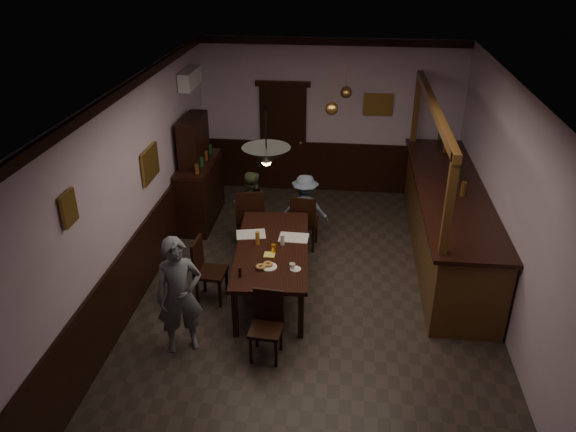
# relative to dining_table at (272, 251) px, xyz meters

# --- Properties ---
(room) EXTENTS (5.01, 8.01, 3.01)m
(room) POSITION_rel_dining_table_xyz_m (0.61, -0.24, 0.81)
(room) COLOR #2D2621
(room) RESTS_ON ground
(dining_table) EXTENTS (1.17, 2.27, 0.75)m
(dining_table) POSITION_rel_dining_table_xyz_m (0.00, 0.00, 0.00)
(dining_table) COLOR black
(dining_table) RESTS_ON ground
(chair_far_left) EXTENTS (0.55, 0.55, 1.07)m
(chair_far_left) POSITION_rel_dining_table_xyz_m (-0.53, 1.23, -0.10)
(chair_far_left) COLOR black
(chair_far_left) RESTS_ON ground
(chair_far_right) EXTENTS (0.45, 0.45, 0.96)m
(chair_far_right) POSITION_rel_dining_table_xyz_m (0.34, 1.30, -0.16)
(chair_far_right) COLOR black
(chair_far_right) RESTS_ON ground
(chair_near) EXTENTS (0.41, 0.41, 0.88)m
(chair_near) POSITION_rel_dining_table_xyz_m (0.11, -1.32, -0.20)
(chair_near) COLOR black
(chair_near) RESTS_ON ground
(chair_side) EXTENTS (0.44, 0.44, 0.94)m
(chair_side) POSITION_rel_dining_table_xyz_m (-0.91, -0.26, -0.17)
(chair_side) COLOR black
(chair_side) RESTS_ON ground
(person_standing) EXTENTS (0.67, 0.58, 1.55)m
(person_standing) POSITION_rel_dining_table_xyz_m (-0.95, -1.33, 0.09)
(person_standing) COLOR slate
(person_standing) RESTS_ON ground
(person_seated_left) EXTENTS (0.62, 0.49, 1.24)m
(person_seated_left) POSITION_rel_dining_table_xyz_m (-0.57, 1.51, -0.06)
(person_seated_left) COLOR #445030
(person_seated_left) RESTS_ON ground
(person_seated_right) EXTENTS (0.78, 0.47, 1.19)m
(person_seated_right) POSITION_rel_dining_table_xyz_m (0.33, 1.58, -0.09)
(person_seated_right) COLOR slate
(person_seated_right) RESTS_ON ground
(newspaper_left) EXTENTS (0.47, 0.38, 0.01)m
(newspaper_left) POSITION_rel_dining_table_xyz_m (-0.36, 0.33, 0.07)
(newspaper_left) COLOR silver
(newspaper_left) RESTS_ON dining_table
(newspaper_right) EXTENTS (0.43, 0.31, 0.01)m
(newspaper_right) POSITION_rel_dining_table_xyz_m (0.27, 0.30, 0.07)
(newspaper_right) COLOR silver
(newspaper_right) RESTS_ON dining_table
(napkin) EXTENTS (0.16, 0.16, 0.00)m
(napkin) POSITION_rel_dining_table_xyz_m (-0.01, -0.21, 0.07)
(napkin) COLOR #E2E755
(napkin) RESTS_ON dining_table
(saucer) EXTENTS (0.15, 0.15, 0.01)m
(saucer) POSITION_rel_dining_table_xyz_m (0.38, -0.54, 0.07)
(saucer) COLOR white
(saucer) RESTS_ON dining_table
(coffee_cup) EXTENTS (0.09, 0.09, 0.07)m
(coffee_cup) POSITION_rel_dining_table_xyz_m (0.34, -0.54, 0.11)
(coffee_cup) COLOR white
(coffee_cup) RESTS_ON saucer
(pastry_plate) EXTENTS (0.22, 0.22, 0.01)m
(pastry_plate) POSITION_rel_dining_table_xyz_m (0.03, -0.53, 0.07)
(pastry_plate) COLOR white
(pastry_plate) RESTS_ON dining_table
(pastry_ring_a) EXTENTS (0.13, 0.13, 0.04)m
(pastry_ring_a) POSITION_rel_dining_table_xyz_m (-0.07, -0.58, 0.10)
(pastry_ring_a) COLOR #C68C47
(pastry_ring_a) RESTS_ON pastry_plate
(pastry_ring_b) EXTENTS (0.13, 0.13, 0.04)m
(pastry_ring_b) POSITION_rel_dining_table_xyz_m (0.01, -0.51, 0.10)
(pastry_ring_b) COLOR #C68C47
(pastry_ring_b) RESTS_ON pastry_plate
(soda_can) EXTENTS (0.07, 0.07, 0.12)m
(soda_can) POSITION_rel_dining_table_xyz_m (0.04, -0.13, 0.12)
(soda_can) COLOR orange
(soda_can) RESTS_ON dining_table
(beer_glass) EXTENTS (0.06, 0.06, 0.20)m
(beer_glass) POSITION_rel_dining_table_xyz_m (-0.22, 0.05, 0.16)
(beer_glass) COLOR #BF721E
(beer_glass) RESTS_ON dining_table
(water_glass) EXTENTS (0.06, 0.06, 0.15)m
(water_glass) POSITION_rel_dining_table_xyz_m (0.13, 0.10, 0.14)
(water_glass) COLOR silver
(water_glass) RESTS_ON dining_table
(pepper_mill) EXTENTS (0.04, 0.04, 0.14)m
(pepper_mill) POSITION_rel_dining_table_xyz_m (-0.31, -0.80, 0.13)
(pepper_mill) COLOR black
(pepper_mill) RESTS_ON dining_table
(sideboard) EXTENTS (0.52, 1.46, 1.93)m
(sideboard) POSITION_rel_dining_table_xyz_m (-1.60, 2.13, 0.09)
(sideboard) COLOR black
(sideboard) RESTS_ON ground
(bar_counter) EXTENTS (1.04, 4.46, 2.50)m
(bar_counter) POSITION_rel_dining_table_xyz_m (2.60, 1.37, -0.05)
(bar_counter) COLOR #472B13
(bar_counter) RESTS_ON ground
(door_back) EXTENTS (0.90, 0.06, 2.10)m
(door_back) POSITION_rel_dining_table_xyz_m (-0.29, 3.71, 0.36)
(door_back) COLOR black
(door_back) RESTS_ON ground
(ac_unit) EXTENTS (0.20, 0.85, 0.30)m
(ac_unit) POSITION_rel_dining_table_xyz_m (-1.77, 2.66, 1.76)
(ac_unit) COLOR white
(ac_unit) RESTS_ON ground
(picture_left_small) EXTENTS (0.04, 0.28, 0.36)m
(picture_left_small) POSITION_rel_dining_table_xyz_m (-1.85, -1.84, 1.46)
(picture_left_small) COLOR olive
(picture_left_small) RESTS_ON ground
(picture_left_large) EXTENTS (0.04, 0.62, 0.48)m
(picture_left_large) POSITION_rel_dining_table_xyz_m (-1.85, 0.56, 1.01)
(picture_left_large) COLOR olive
(picture_left_large) RESTS_ON ground
(picture_back) EXTENTS (0.55, 0.04, 0.42)m
(picture_back) POSITION_rel_dining_table_xyz_m (1.51, 3.72, 1.11)
(picture_back) COLOR olive
(picture_back) RESTS_ON ground
(pendant_iron) EXTENTS (0.56, 0.56, 0.70)m
(pendant_iron) POSITION_rel_dining_table_xyz_m (0.06, -0.80, 1.72)
(pendant_iron) COLOR black
(pendant_iron) RESTS_ON ground
(pendant_brass_mid) EXTENTS (0.20, 0.20, 0.81)m
(pendant_brass_mid) POSITION_rel_dining_table_xyz_m (0.71, 1.61, 1.61)
(pendant_brass_mid) COLOR #BF8C3F
(pendant_brass_mid) RESTS_ON ground
(pendant_brass_far) EXTENTS (0.20, 0.20, 0.81)m
(pendant_brass_far) POSITION_rel_dining_table_xyz_m (0.91, 2.60, 1.61)
(pendant_brass_far) COLOR #BF8C3F
(pendant_brass_far) RESTS_ON ground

